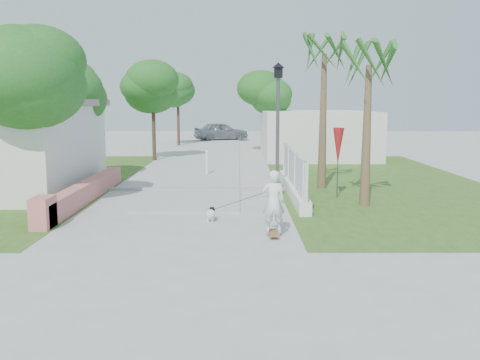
{
  "coord_description": "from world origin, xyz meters",
  "views": [
    {
      "loc": [
        1.57,
        -12.8,
        3.12
      ],
      "look_at": [
        1.6,
        1.03,
        1.1
      ],
      "focal_mm": 40.0,
      "sensor_mm": 36.0,
      "label": 1
    }
  ],
  "objects_px": {
    "dog": "(211,214)",
    "parked_car": "(221,131)",
    "street_lamp": "(278,123)",
    "skateboarder": "(241,202)",
    "patio_umbrella": "(338,147)",
    "bollard": "(207,162)"
  },
  "relations": [
    {
      "from": "bollard",
      "to": "parked_car",
      "type": "height_order",
      "value": "parked_car"
    },
    {
      "from": "street_lamp",
      "to": "dog",
      "type": "bearing_deg",
      "value": -114.74
    },
    {
      "from": "bollard",
      "to": "dog",
      "type": "relative_size",
      "value": 1.99
    },
    {
      "from": "bollard",
      "to": "patio_umbrella",
      "type": "bearing_deg",
      "value": -50.09
    },
    {
      "from": "dog",
      "to": "patio_umbrella",
      "type": "bearing_deg",
      "value": 48.67
    },
    {
      "from": "street_lamp",
      "to": "bollard",
      "type": "height_order",
      "value": "street_lamp"
    },
    {
      "from": "bollard",
      "to": "parked_car",
      "type": "distance_m",
      "value": 20.98
    },
    {
      "from": "street_lamp",
      "to": "skateboarder",
      "type": "bearing_deg",
      "value": -103.58
    },
    {
      "from": "skateboarder",
      "to": "bollard",
      "type": "bearing_deg",
      "value": -79.93
    },
    {
      "from": "bollard",
      "to": "patio_umbrella",
      "type": "relative_size",
      "value": 0.47
    },
    {
      "from": "bollard",
      "to": "street_lamp",
      "type": "bearing_deg",
      "value": -59.04
    },
    {
      "from": "street_lamp",
      "to": "skateboarder",
      "type": "xyz_separation_m",
      "value": [
        -1.28,
        -5.31,
        -1.75
      ]
    },
    {
      "from": "street_lamp",
      "to": "patio_umbrella",
      "type": "bearing_deg",
      "value": -27.76
    },
    {
      "from": "patio_umbrella",
      "to": "parked_car",
      "type": "height_order",
      "value": "patio_umbrella"
    },
    {
      "from": "bollard",
      "to": "skateboarder",
      "type": "xyz_separation_m",
      "value": [
        1.42,
        -9.81,
        0.09
      ]
    },
    {
      "from": "street_lamp",
      "to": "patio_umbrella",
      "type": "height_order",
      "value": "street_lamp"
    },
    {
      "from": "skateboarder",
      "to": "dog",
      "type": "height_order",
      "value": "skateboarder"
    },
    {
      "from": "dog",
      "to": "parked_car",
      "type": "distance_m",
      "value": 29.98
    },
    {
      "from": "parked_car",
      "to": "dog",
      "type": "bearing_deg",
      "value": 163.99
    },
    {
      "from": "street_lamp",
      "to": "skateboarder",
      "type": "relative_size",
      "value": 2.07
    },
    {
      "from": "patio_umbrella",
      "to": "dog",
      "type": "height_order",
      "value": "patio_umbrella"
    },
    {
      "from": "bollard",
      "to": "dog",
      "type": "distance_m",
      "value": 9.02
    }
  ]
}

